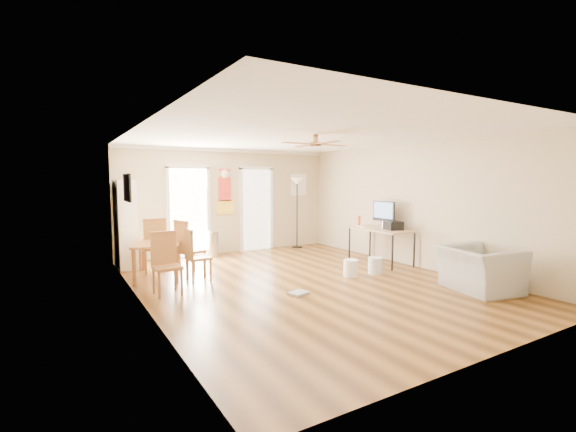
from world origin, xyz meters
TOP-DOWN VIEW (x-y plane):
  - floor at (0.00, 0.00)m, footprint 7.00×7.00m
  - ceiling at (0.00, 0.00)m, footprint 5.50×7.00m
  - wall_back at (0.00, 3.50)m, footprint 5.50×0.04m
  - wall_front at (0.00, -3.50)m, footprint 5.50×0.04m
  - wall_left at (-2.75, 0.00)m, footprint 0.04×7.00m
  - wall_right at (2.75, 0.00)m, footprint 0.04×7.00m
  - crown_molding at (0.00, 0.00)m, footprint 5.50×7.00m
  - kitchen_doorway at (-1.05, 3.48)m, footprint 0.90×0.10m
  - bathroom_doorway at (0.75, 3.48)m, footprint 0.80×0.10m
  - wall_decal at (-0.13, 3.48)m, footprint 0.46×0.03m
  - ac_grille at (2.05, 3.47)m, footprint 0.50×0.04m
  - framed_poster at (-2.73, 1.40)m, footprint 0.04×0.66m
  - ceiling_fan at (0.00, -0.30)m, footprint 1.24×1.24m
  - bookshelf at (-2.55, 2.96)m, footprint 0.61×0.90m
  - dining_table at (-2.15, 1.81)m, footprint 1.20×1.55m
  - dining_chair_right_a at (-1.60, 1.56)m, footprint 0.54×0.54m
  - dining_chair_right_b at (-1.60, 1.09)m, footprint 0.40×0.40m
  - dining_chair_near at (-2.31, 0.50)m, footprint 0.42×0.42m
  - dining_chair_far at (-2.15, 2.32)m, footprint 0.48×0.48m
  - trash_can at (-0.56, 3.19)m, footprint 0.29×0.29m
  - torchiere_lamp at (1.83, 3.19)m, footprint 0.38×0.38m
  - computer_desk at (2.34, 0.55)m, footprint 0.71×1.43m
  - imac at (2.47, 0.60)m, footprint 0.20×0.65m
  - keyboard at (2.20, 0.99)m, footprint 0.20×0.37m
  - printer at (2.45, 0.28)m, footprint 0.40×0.43m
  - orange_bottle at (2.30, 1.22)m, footprint 0.09×0.09m
  - wastebasket_a at (0.99, -0.08)m, footprint 0.29×0.29m
  - wastebasket_b at (1.55, -0.14)m, footprint 0.30×0.30m
  - floor_cloth at (-0.51, -0.58)m, footprint 0.35×0.31m
  - armchair at (2.15, -1.93)m, footprint 1.19×1.30m

SIDE VIEW (x-z plane):
  - floor at x=0.00m, z-range 0.00..0.00m
  - floor_cloth at x=-0.51m, z-range 0.00..0.04m
  - wastebasket_a at x=0.99m, z-range 0.00..0.32m
  - wastebasket_b at x=1.55m, z-range 0.00..0.32m
  - trash_can at x=-0.56m, z-range 0.00..0.60m
  - dining_table at x=-2.15m, z-range 0.00..0.68m
  - armchair at x=2.15m, z-range 0.00..0.73m
  - computer_desk at x=2.34m, z-range 0.00..0.76m
  - dining_chair_right_b at x=-1.60m, z-range 0.00..0.96m
  - dining_chair_near at x=-2.31m, z-range 0.00..1.00m
  - dining_chair_right_a at x=-1.60m, z-range 0.00..1.07m
  - dining_chair_far at x=-2.15m, z-range 0.00..1.07m
  - keyboard at x=2.20m, z-range 0.76..0.78m
  - printer at x=2.45m, z-range 0.76..0.95m
  - orange_bottle at x=2.30m, z-range 0.76..1.00m
  - bookshelf at x=-2.55m, z-range 0.00..1.84m
  - torchiere_lamp at x=1.83m, z-range 0.00..1.88m
  - kitchen_doorway at x=-1.05m, z-range 0.00..2.10m
  - bathroom_doorway at x=0.75m, z-range 0.00..2.10m
  - imac at x=2.47m, z-range 0.76..1.36m
  - wall_back at x=0.00m, z-range 0.00..2.60m
  - wall_front at x=0.00m, z-range 0.00..2.60m
  - wall_left at x=-2.75m, z-range 0.00..2.60m
  - wall_right at x=2.75m, z-range 0.00..2.60m
  - wall_decal at x=-0.13m, z-range 1.00..2.10m
  - ac_grille at x=2.05m, z-range 1.40..2.00m
  - framed_poster at x=-2.73m, z-range 1.46..1.94m
  - ceiling_fan at x=0.00m, z-range 2.33..2.53m
  - crown_molding at x=0.00m, z-range 2.52..2.60m
  - ceiling at x=0.00m, z-range 2.60..2.60m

